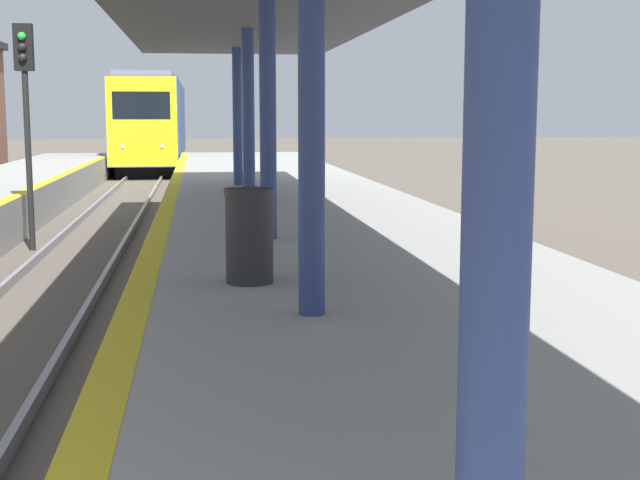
{
  "coord_description": "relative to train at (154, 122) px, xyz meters",
  "views": [
    {
      "loc": [
        2.26,
        -1.41,
        2.7
      ],
      "look_at": [
        4.76,
        16.93,
        0.08
      ],
      "focal_mm": 50.0,
      "sensor_mm": 36.0,
      "label": 1
    }
  ],
  "objects": [
    {
      "name": "trash_bin",
      "position": [
        2.77,
        -38.18,
        -0.83
      ],
      "size": [
        0.52,
        0.52,
        0.98
      ],
      "color": "#262628",
      "rests_on": "platform_right"
    },
    {
      "name": "signal_far",
      "position": [
        -1.07,
        -29.08,
        0.82
      ],
      "size": [
        0.36,
        0.31,
        4.43
      ],
      "color": "black",
      "rests_on": "ground"
    },
    {
      "name": "train",
      "position": [
        0.0,
        0.0,
        0.0
      ],
      "size": [
        2.89,
        20.79,
        4.5
      ],
      "color": "black",
      "rests_on": "ground"
    }
  ]
}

